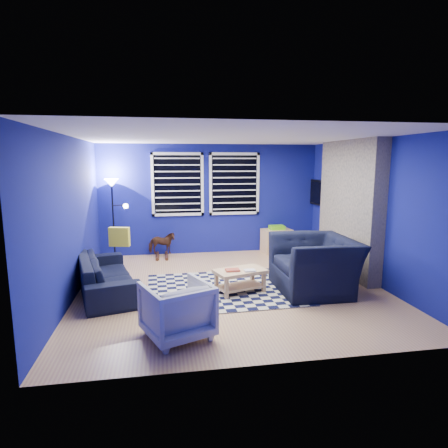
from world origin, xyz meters
The scene contains 18 objects.
floor centered at (0.00, 0.00, 0.00)m, with size 5.00×5.00×0.00m, color tan.
ceiling centered at (0.00, 0.00, 2.50)m, with size 5.00×5.00×0.00m, color white.
wall_back centered at (0.00, 2.50, 1.25)m, with size 5.00×5.00×0.00m, color navy.
wall_left centered at (-2.50, 0.00, 1.25)m, with size 5.00×5.00×0.00m, color navy.
wall_right centered at (2.50, 0.00, 1.25)m, with size 5.00×5.00×0.00m, color navy.
fireplace centered at (2.36, 0.50, 1.20)m, with size 0.65×2.00×2.50m.
window_left centered at (-0.75, 2.46, 1.60)m, with size 1.17×0.06×1.42m.
window_right centered at (0.55, 2.46, 1.60)m, with size 1.17×0.06×1.42m.
tv centered at (2.45, 2.00, 1.40)m, with size 0.07×1.00×0.58m.
rug centered at (-0.13, -0.12, 0.01)m, with size 2.50×2.00×0.02m, color black.
sofa centered at (-2.04, 0.09, 0.30)m, with size 0.79×2.03×0.59m, color black.
armchair_big centered at (1.33, -0.40, 0.44)m, with size 1.19×1.36×0.89m, color black.
armchair_bent centered at (-0.97, -1.70, 0.34)m, with size 0.74×0.76×0.69m, color gray.
rocking_horse centered at (-1.14, 2.19, 0.32)m, with size 0.60×0.27×0.50m, color #442416.
coffee_table centered at (0.10, -0.31, 0.28)m, with size 0.91×0.68×0.41m.
cabinet centered at (1.52, 2.25, 0.28)m, with size 0.71×0.52×0.64m.
floor_lamp centered at (-2.13, 2.20, 1.43)m, with size 0.48×0.29×1.75m.
throw_pillow centered at (-1.89, 0.84, 0.76)m, with size 0.36×0.11×0.35m, color gold.
Camera 1 is at (-1.13, -6.01, 2.11)m, focal length 30.00 mm.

